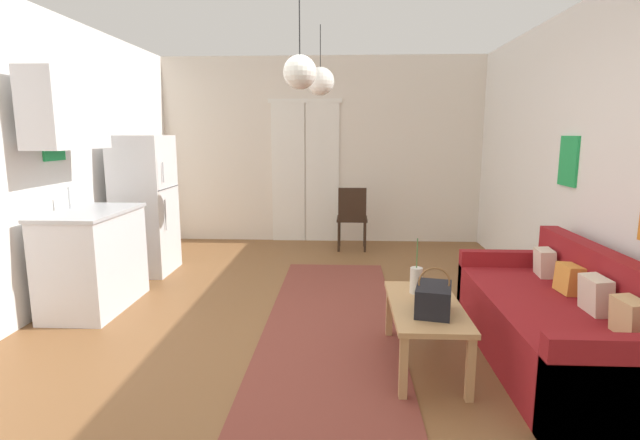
# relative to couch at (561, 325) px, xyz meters

# --- Properties ---
(ground_plane) EXTENTS (5.28, 8.20, 0.10)m
(ground_plane) POSITION_rel_couch_xyz_m (-1.88, 0.11, -0.33)
(ground_plane) COLOR brown
(wall_back) EXTENTS (4.88, 0.13, 2.71)m
(wall_back) POSITION_rel_couch_xyz_m (-1.89, 3.96, 1.07)
(wall_back) COLOR silver
(wall_back) RESTS_ON ground_plane
(area_rug) EXTENTS (1.11, 3.64, 0.01)m
(area_rug) POSITION_rel_couch_xyz_m (-1.63, 0.66, -0.27)
(area_rug) COLOR brown
(area_rug) RESTS_ON ground_plane
(couch) EXTENTS (0.84, 1.94, 0.81)m
(couch) POSITION_rel_couch_xyz_m (0.00, 0.00, 0.00)
(couch) COLOR maroon
(couch) RESTS_ON ground_plane
(coffee_table) EXTENTS (0.48, 1.03, 0.44)m
(coffee_table) POSITION_rel_couch_xyz_m (-0.96, -0.08, 0.11)
(coffee_table) COLOR tan
(coffee_table) RESTS_ON ground_plane
(bamboo_vase) EXTENTS (0.09, 0.09, 0.41)m
(bamboo_vase) POSITION_rel_couch_xyz_m (-1.00, 0.15, 0.26)
(bamboo_vase) COLOR beige
(bamboo_vase) RESTS_ON coffee_table
(handbag) EXTENTS (0.29, 0.37, 0.31)m
(handbag) POSITION_rel_couch_xyz_m (-0.94, -0.25, 0.26)
(handbag) COLOR black
(handbag) RESTS_ON coffee_table
(refrigerator) EXTENTS (0.59, 0.66, 1.59)m
(refrigerator) POSITION_rel_couch_xyz_m (-3.82, 2.11, 0.52)
(refrigerator) COLOR white
(refrigerator) RESTS_ON ground_plane
(kitchen_counter) EXTENTS (0.61, 1.05, 2.14)m
(kitchen_counter) POSITION_rel_couch_xyz_m (-3.87, 0.91, 0.54)
(kitchen_counter) COLOR silver
(kitchen_counter) RESTS_ON ground_plane
(accent_chair) EXTENTS (0.43, 0.41, 0.89)m
(accent_chair) POSITION_rel_couch_xyz_m (-1.42, 3.30, 0.22)
(accent_chair) COLOR black
(accent_chair) RESTS_ON ground_plane
(pendant_lamp_near) EXTENTS (0.21, 0.21, 0.84)m
(pendant_lamp_near) POSITION_rel_couch_xyz_m (-1.81, -0.21, 1.70)
(pendant_lamp_near) COLOR black
(pendant_lamp_far) EXTENTS (0.29, 0.29, 0.71)m
(pendant_lamp_far) POSITION_rel_couch_xyz_m (-1.79, 1.95, 1.87)
(pendant_lamp_far) COLOR black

